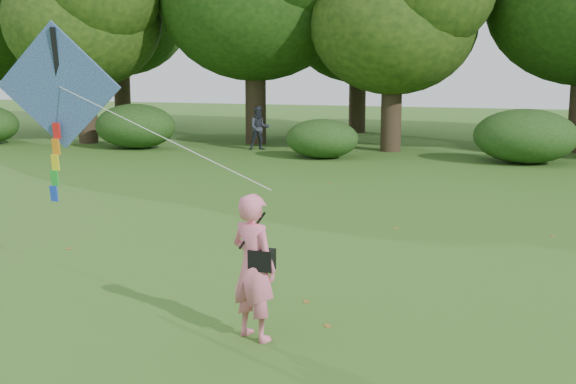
% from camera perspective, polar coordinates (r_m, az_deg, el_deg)
% --- Properties ---
extents(ground, '(100.00, 100.00, 0.00)m').
position_cam_1_polar(ground, '(9.17, -1.23, -11.54)').
color(ground, '#265114').
rests_on(ground, ground).
extents(man_kite_flyer, '(0.79, 0.68, 1.84)m').
position_cam_1_polar(man_kite_flyer, '(8.92, -2.73, -5.93)').
color(man_kite_flyer, pink).
rests_on(man_kite_flyer, ground).
extents(bystander_left, '(1.06, 1.00, 1.73)m').
position_cam_1_polar(bystander_left, '(28.74, -2.28, 5.07)').
color(bystander_left, '#2A2E38').
rests_on(bystander_left, ground).
extents(crossbody_bag, '(0.43, 0.20, 0.72)m').
position_cam_1_polar(crossbody_bag, '(8.82, -2.10, -5.29)').
color(crossbody_bag, black).
rests_on(crossbody_bag, ground).
extents(flying_kite, '(5.27, 2.25, 2.90)m').
position_cam_1_polar(flying_kite, '(12.15, -17.63, 7.69)').
color(flying_kite, '#263CA4').
rests_on(flying_kite, ground).
extents(tree_line, '(54.70, 15.30, 9.48)m').
position_cam_1_polar(tree_line, '(31.03, 16.18, 13.81)').
color(tree_line, '#3A2D1E').
rests_on(tree_line, ground).
extents(shrub_band, '(39.15, 3.22, 1.88)m').
position_cam_1_polar(shrub_band, '(26.02, 10.01, 4.37)').
color(shrub_band, '#264919').
rests_on(shrub_band, ground).
extents(fallen_leaves, '(9.77, 15.67, 0.01)m').
position_cam_1_polar(fallen_leaves, '(11.90, 2.99, -6.39)').
color(fallen_leaves, brown).
rests_on(fallen_leaves, ground).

